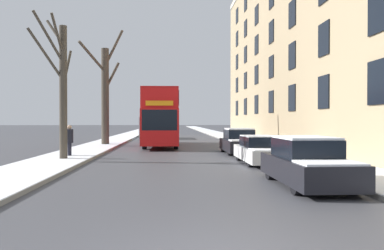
{
  "coord_description": "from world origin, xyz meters",
  "views": [
    {
      "loc": [
        -0.67,
        -5.26,
        2.04
      ],
      "look_at": [
        0.77,
        19.27,
        1.74
      ],
      "focal_mm": 35.0,
      "sensor_mm": 36.0,
      "label": 1
    }
  ],
  "objects_px": {
    "parked_car_0": "(307,163)",
    "parked_car_1": "(260,150)",
    "bare_tree_left_1": "(105,93)",
    "double_decker_bus": "(161,115)",
    "parked_car_2": "(239,142)",
    "oncoming_van": "(149,127)",
    "pedestrian_left_sidewalk": "(70,140)",
    "bare_tree_left_0": "(62,85)"
  },
  "relations": [
    {
      "from": "parked_car_0",
      "to": "parked_car_1",
      "type": "height_order",
      "value": "parked_car_0"
    },
    {
      "from": "bare_tree_left_1",
      "to": "double_decker_bus",
      "type": "bearing_deg",
      "value": -6.89
    },
    {
      "from": "parked_car_2",
      "to": "parked_car_0",
      "type": "bearing_deg",
      "value": -90.0
    },
    {
      "from": "oncoming_van",
      "to": "pedestrian_left_sidewalk",
      "type": "distance_m",
      "value": 22.25
    },
    {
      "from": "pedestrian_left_sidewalk",
      "to": "parked_car_2",
      "type": "bearing_deg",
      "value": -82.97
    },
    {
      "from": "pedestrian_left_sidewalk",
      "to": "oncoming_van",
      "type": "bearing_deg",
      "value": -15.34
    },
    {
      "from": "bare_tree_left_0",
      "to": "oncoming_van",
      "type": "distance_m",
      "value": 23.92
    },
    {
      "from": "bare_tree_left_1",
      "to": "parked_car_1",
      "type": "xyz_separation_m",
      "value": [
        9.45,
        -12.72,
        -3.66
      ]
    },
    {
      "from": "parked_car_1",
      "to": "oncoming_van",
      "type": "distance_m",
      "value": 25.79
    },
    {
      "from": "bare_tree_left_1",
      "to": "parked_car_2",
      "type": "bearing_deg",
      "value": -37.86
    },
    {
      "from": "double_decker_bus",
      "to": "parked_car_1",
      "type": "height_order",
      "value": "double_decker_bus"
    },
    {
      "from": "bare_tree_left_0",
      "to": "double_decker_bus",
      "type": "relative_size",
      "value": 0.69
    },
    {
      "from": "double_decker_bus",
      "to": "parked_car_0",
      "type": "height_order",
      "value": "double_decker_bus"
    },
    {
      "from": "bare_tree_left_0",
      "to": "bare_tree_left_1",
      "type": "distance_m",
      "value": 11.42
    },
    {
      "from": "oncoming_van",
      "to": "bare_tree_left_0",
      "type": "bearing_deg",
      "value": -97.28
    },
    {
      "from": "double_decker_bus",
      "to": "pedestrian_left_sidewalk",
      "type": "bearing_deg",
      "value": -116.84
    },
    {
      "from": "bare_tree_left_0",
      "to": "parked_car_2",
      "type": "distance_m",
      "value": 10.89
    },
    {
      "from": "parked_car_1",
      "to": "oncoming_van",
      "type": "bearing_deg",
      "value": 104.88
    },
    {
      "from": "oncoming_van",
      "to": "pedestrian_left_sidewalk",
      "type": "bearing_deg",
      "value": -97.88
    },
    {
      "from": "oncoming_van",
      "to": "pedestrian_left_sidewalk",
      "type": "height_order",
      "value": "oncoming_van"
    },
    {
      "from": "bare_tree_left_1",
      "to": "parked_car_2",
      "type": "distance_m",
      "value": 12.49
    },
    {
      "from": "bare_tree_left_0",
      "to": "bare_tree_left_1",
      "type": "bearing_deg",
      "value": 89.09
    },
    {
      "from": "bare_tree_left_0",
      "to": "parked_car_0",
      "type": "distance_m",
      "value": 12.56
    },
    {
      "from": "bare_tree_left_1",
      "to": "pedestrian_left_sidewalk",
      "type": "xyz_separation_m",
      "value": [
        -0.22,
        -9.85,
        -3.29
      ]
    },
    {
      "from": "parked_car_2",
      "to": "oncoming_van",
      "type": "xyz_separation_m",
      "value": [
        -6.62,
        19.54,
        0.58
      ]
    },
    {
      "from": "parked_car_0",
      "to": "parked_car_1",
      "type": "relative_size",
      "value": 0.99
    },
    {
      "from": "bare_tree_left_1",
      "to": "parked_car_0",
      "type": "xyz_separation_m",
      "value": [
        9.45,
        -18.85,
        -3.57
      ]
    },
    {
      "from": "bare_tree_left_1",
      "to": "parked_car_1",
      "type": "bearing_deg",
      "value": -53.39
    },
    {
      "from": "bare_tree_left_1",
      "to": "double_decker_bus",
      "type": "height_order",
      "value": "bare_tree_left_1"
    },
    {
      "from": "parked_car_1",
      "to": "bare_tree_left_0",
      "type": "bearing_deg",
      "value": 172.2
    },
    {
      "from": "parked_car_1",
      "to": "parked_car_2",
      "type": "distance_m",
      "value": 5.37
    },
    {
      "from": "bare_tree_left_1",
      "to": "oncoming_van",
      "type": "relative_size",
      "value": 1.72
    },
    {
      "from": "double_decker_bus",
      "to": "parked_car_2",
      "type": "bearing_deg",
      "value": -53.89
    },
    {
      "from": "parked_car_0",
      "to": "oncoming_van",
      "type": "distance_m",
      "value": 31.75
    },
    {
      "from": "bare_tree_left_0",
      "to": "bare_tree_left_1",
      "type": "relative_size",
      "value": 0.77
    },
    {
      "from": "bare_tree_left_0",
      "to": "parked_car_2",
      "type": "xyz_separation_m",
      "value": [
        9.63,
        4.06,
        -3.06
      ]
    },
    {
      "from": "bare_tree_left_0",
      "to": "pedestrian_left_sidewalk",
      "type": "height_order",
      "value": "bare_tree_left_0"
    },
    {
      "from": "bare_tree_left_0",
      "to": "bare_tree_left_1",
      "type": "height_order",
      "value": "bare_tree_left_1"
    },
    {
      "from": "parked_car_0",
      "to": "parked_car_2",
      "type": "relative_size",
      "value": 0.99
    },
    {
      "from": "parked_car_0",
      "to": "pedestrian_left_sidewalk",
      "type": "height_order",
      "value": "pedestrian_left_sidewalk"
    },
    {
      "from": "double_decker_bus",
      "to": "pedestrian_left_sidewalk",
      "type": "height_order",
      "value": "double_decker_bus"
    },
    {
      "from": "parked_car_0",
      "to": "parked_car_2",
      "type": "bearing_deg",
      "value": 90.0
    }
  ]
}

